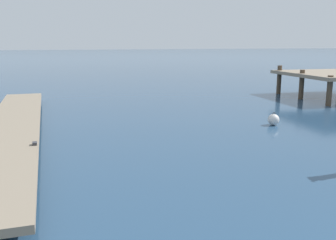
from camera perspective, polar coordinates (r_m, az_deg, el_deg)
floating_dock at (r=14.34m, az=-22.42°, el=-0.79°), size 2.65×16.84×0.53m
mooring_buoy at (r=15.57m, az=15.69°, el=0.06°), size 0.45×0.45×0.52m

